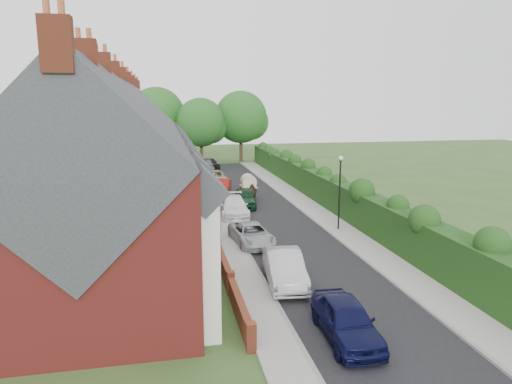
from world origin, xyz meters
TOP-DOWN VIEW (x-y plane):
  - ground at (0.00, 0.00)m, footprint 140.00×140.00m
  - road at (-0.50, 11.00)m, footprint 6.00×58.00m
  - pavement_hedge_side at (3.60, 11.00)m, footprint 2.20×58.00m
  - pavement_house_side at (-4.35, 11.00)m, footprint 1.70×58.00m
  - kerb_hedge_side at (2.55, 11.00)m, footprint 0.18×58.00m
  - kerb_house_side at (-3.55, 11.00)m, footprint 0.18×58.00m
  - hedge at (5.40, 11.00)m, footprint 2.10×58.00m
  - terrace_row at (-10.87, 9.98)m, footprint 9.05×40.50m
  - garden_wall_row at (-5.35, 10.00)m, footprint 0.35×40.35m
  - lamppost at (3.40, 4.00)m, footprint 0.32×0.32m
  - tree_far_left at (-2.65, 40.08)m, footprint 7.14×6.80m
  - tree_far_right at (3.39, 42.08)m, footprint 7.98×7.60m
  - tree_far_back at (-8.59, 43.08)m, footprint 8.40×8.00m
  - car_navy at (-1.72, -9.80)m, footprint 1.98×4.51m
  - car_silver_a at (-2.60, -4.20)m, footprint 2.16×4.95m
  - car_silver_b at (-3.00, 2.24)m, footprint 2.57×4.79m
  - car_white at (-3.00, 9.57)m, footprint 2.39×5.26m
  - car_green at (-1.60, 12.60)m, footprint 2.44×4.76m
  - car_red at (-2.85, 18.20)m, footprint 2.49×4.64m
  - car_beige at (-2.91, 23.95)m, footprint 2.41×5.10m
  - car_grey at (-3.00, 32.98)m, footprint 2.35×5.08m
  - car_black at (-2.22, 35.69)m, footprint 2.55×4.43m
  - horse at (-0.69, 13.78)m, footprint 0.95×1.91m
  - horse_cart at (-0.69, 15.81)m, footprint 1.40×3.10m

SIDE VIEW (x-z plane):
  - ground at x=0.00m, z-range 0.00..0.00m
  - road at x=-0.50m, z-range 0.00..0.02m
  - pavement_hedge_side at x=3.60m, z-range 0.00..0.12m
  - pavement_house_side at x=-4.35m, z-range 0.00..0.12m
  - kerb_hedge_side at x=2.55m, z-range 0.00..0.13m
  - kerb_house_side at x=-3.55m, z-range 0.00..0.13m
  - garden_wall_row at x=-5.35m, z-range -0.09..1.01m
  - car_silver_b at x=-3.00m, z-range 0.00..1.28m
  - car_beige at x=-2.91m, z-range 0.00..1.41m
  - car_black at x=-2.22m, z-range 0.00..1.42m
  - car_grey at x=-3.00m, z-range 0.00..1.44m
  - car_red at x=-2.85m, z-range 0.00..1.45m
  - car_white at x=-3.00m, z-range 0.00..1.49m
  - car_navy at x=-1.72m, z-range 0.00..1.51m
  - car_green at x=-1.60m, z-range 0.00..1.55m
  - horse at x=-0.69m, z-range 0.00..1.58m
  - car_silver_a at x=-2.60m, z-range 0.00..1.58m
  - horse_cart at x=-0.69m, z-range 0.16..2.40m
  - hedge at x=5.40m, z-range 0.18..3.03m
  - lamppost at x=3.40m, z-range 0.72..5.88m
  - terrace_row at x=-10.87m, z-range -1.28..10.22m
  - tree_far_left at x=-2.65m, z-range 1.07..10.36m
  - tree_far_right at x=3.39m, z-range 1.16..11.47m
  - tree_far_back at x=-8.59m, z-range 1.21..12.03m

